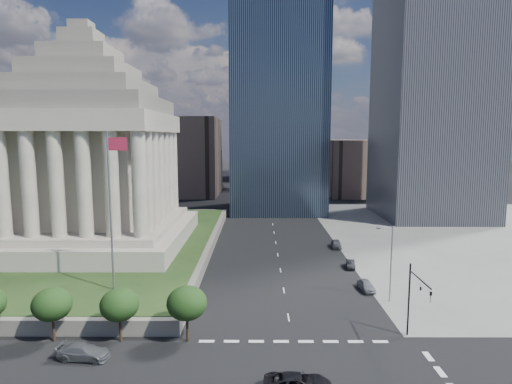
{
  "coord_description": "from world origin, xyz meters",
  "views": [
    {
      "loc": [
        -3.66,
        -28.31,
        21.31
      ],
      "look_at": [
        -3.86,
        21.27,
        14.85
      ],
      "focal_mm": 30.0,
      "sensor_mm": 36.0,
      "label": 1
    }
  ],
  "objects_px": {
    "suv_grey": "(84,352)",
    "parked_sedan_far": "(336,244)",
    "street_lamp_north": "(390,259)",
    "flagpole": "(111,203)",
    "traffic_signal_ne": "(416,295)",
    "parked_sedan_mid": "(351,264)",
    "war_memorial": "(87,136)",
    "parked_sedan_near": "(366,285)",
    "pickup_truck": "(298,384)"
  },
  "relations": [
    {
      "from": "flagpole",
      "to": "suv_grey",
      "type": "distance_m",
      "value": 18.46
    },
    {
      "from": "suv_grey",
      "to": "parked_sedan_mid",
      "type": "relative_size",
      "value": 1.37
    },
    {
      "from": "parked_sedan_near",
      "to": "parked_sedan_mid",
      "type": "distance_m",
      "value": 10.25
    },
    {
      "from": "traffic_signal_ne",
      "to": "suv_grey",
      "type": "xyz_separation_m",
      "value": [
        -32.91,
        -3.31,
        -4.52
      ]
    },
    {
      "from": "parked_sedan_far",
      "to": "parked_sedan_mid",
      "type": "bearing_deg",
      "value": -85.16
    },
    {
      "from": "war_memorial",
      "to": "traffic_signal_ne",
      "type": "distance_m",
      "value": 60.0
    },
    {
      "from": "street_lamp_north",
      "to": "pickup_truck",
      "type": "height_order",
      "value": "street_lamp_north"
    },
    {
      "from": "flagpole",
      "to": "parked_sedan_near",
      "type": "relative_size",
      "value": 4.76
    },
    {
      "from": "flagpole",
      "to": "pickup_truck",
      "type": "xyz_separation_m",
      "value": [
        21.57,
        -19.08,
        -12.3
      ]
    },
    {
      "from": "suv_grey",
      "to": "flagpole",
      "type": "bearing_deg",
      "value": 11.02
    },
    {
      "from": "war_memorial",
      "to": "pickup_truck",
      "type": "relative_size",
      "value": 6.69
    },
    {
      "from": "war_memorial",
      "to": "street_lamp_north",
      "type": "xyz_separation_m",
      "value": [
        47.33,
        -23.0,
        -15.74
      ]
    },
    {
      "from": "parked_sedan_mid",
      "to": "flagpole",
      "type": "bearing_deg",
      "value": -147.53
    },
    {
      "from": "suv_grey",
      "to": "parked_sedan_far",
      "type": "distance_m",
      "value": 52.45
    },
    {
      "from": "pickup_truck",
      "to": "parked_sedan_far",
      "type": "distance_m",
      "value": 48.54
    },
    {
      "from": "traffic_signal_ne",
      "to": "street_lamp_north",
      "type": "height_order",
      "value": "street_lamp_north"
    },
    {
      "from": "flagpole",
      "to": "street_lamp_north",
      "type": "height_order",
      "value": "flagpole"
    },
    {
      "from": "flagpole",
      "to": "street_lamp_north",
      "type": "bearing_deg",
      "value": 1.63
    },
    {
      "from": "war_memorial",
      "to": "parked_sedan_near",
      "type": "height_order",
      "value": "war_memorial"
    },
    {
      "from": "war_memorial",
      "to": "parked_sedan_far",
      "type": "relative_size",
      "value": 8.76
    },
    {
      "from": "war_memorial",
      "to": "parked_sedan_mid",
      "type": "relative_size",
      "value": 10.54
    },
    {
      "from": "pickup_truck",
      "to": "parked_sedan_near",
      "type": "bearing_deg",
      "value": -24.66
    },
    {
      "from": "parked_sedan_mid",
      "to": "traffic_signal_ne",
      "type": "bearing_deg",
      "value": -79.96
    },
    {
      "from": "parked_sedan_mid",
      "to": "parked_sedan_far",
      "type": "bearing_deg",
      "value": 97.8
    },
    {
      "from": "flagpole",
      "to": "suv_grey",
      "type": "xyz_separation_m",
      "value": [
        1.42,
        -13.61,
        -12.38
      ]
    },
    {
      "from": "street_lamp_north",
      "to": "suv_grey",
      "type": "bearing_deg",
      "value": -156.58
    },
    {
      "from": "pickup_truck",
      "to": "war_memorial",
      "type": "bearing_deg",
      "value": 39.4
    },
    {
      "from": "parked_sedan_mid",
      "to": "pickup_truck",
      "type": "bearing_deg",
      "value": -101.09
    },
    {
      "from": "traffic_signal_ne",
      "to": "pickup_truck",
      "type": "distance_m",
      "value": 16.11
    },
    {
      "from": "suv_grey",
      "to": "war_memorial",
      "type": "bearing_deg",
      "value": 24.93
    },
    {
      "from": "flagpole",
      "to": "traffic_signal_ne",
      "type": "xyz_separation_m",
      "value": [
        34.33,
        -10.3,
        -7.86
      ]
    },
    {
      "from": "street_lamp_north",
      "to": "parked_sedan_far",
      "type": "relative_size",
      "value": 2.25
    },
    {
      "from": "suv_grey",
      "to": "parked_sedan_far",
      "type": "xyz_separation_m",
      "value": [
        31.91,
        41.63,
        0.02
      ]
    },
    {
      "from": "traffic_signal_ne",
      "to": "street_lamp_north",
      "type": "distance_m",
      "value": 11.34
    },
    {
      "from": "war_memorial",
      "to": "parked_sedan_far",
      "type": "bearing_deg",
      "value": 5.04
    },
    {
      "from": "war_memorial",
      "to": "parked_sedan_near",
      "type": "relative_size",
      "value": 9.28
    },
    {
      "from": "traffic_signal_ne",
      "to": "parked_sedan_mid",
      "type": "xyz_separation_m",
      "value": [
        -1.0,
        25.61,
        -4.64
      ]
    },
    {
      "from": "flagpole",
      "to": "parked_sedan_far",
      "type": "xyz_separation_m",
      "value": [
        33.33,
        28.01,
        -12.36
      ]
    },
    {
      "from": "traffic_signal_ne",
      "to": "parked_sedan_near",
      "type": "distance_m",
      "value": 16.04
    },
    {
      "from": "traffic_signal_ne",
      "to": "pickup_truck",
      "type": "relative_size",
      "value": 1.37
    },
    {
      "from": "traffic_signal_ne",
      "to": "street_lamp_north",
      "type": "xyz_separation_m",
      "value": [
        0.83,
        11.3,
        0.41
      ]
    },
    {
      "from": "parked_sedan_near",
      "to": "street_lamp_north",
      "type": "bearing_deg",
      "value": -69.51
    },
    {
      "from": "pickup_truck",
      "to": "parked_sedan_near",
      "type": "relative_size",
      "value": 1.39
    },
    {
      "from": "street_lamp_north",
      "to": "parked_sedan_far",
      "type": "height_order",
      "value": "street_lamp_north"
    },
    {
      "from": "street_lamp_north",
      "to": "parked_sedan_near",
      "type": "height_order",
      "value": "street_lamp_north"
    },
    {
      "from": "traffic_signal_ne",
      "to": "street_lamp_north",
      "type": "bearing_deg",
      "value": 85.81
    },
    {
      "from": "traffic_signal_ne",
      "to": "parked_sedan_near",
      "type": "height_order",
      "value": "traffic_signal_ne"
    },
    {
      "from": "street_lamp_north",
      "to": "parked_sedan_mid",
      "type": "bearing_deg",
      "value": 97.28
    },
    {
      "from": "parked_sedan_far",
      "to": "suv_grey",
      "type": "bearing_deg",
      "value": -122.63
    },
    {
      "from": "street_lamp_north",
      "to": "parked_sedan_far",
      "type": "bearing_deg",
      "value": 93.87
    }
  ]
}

